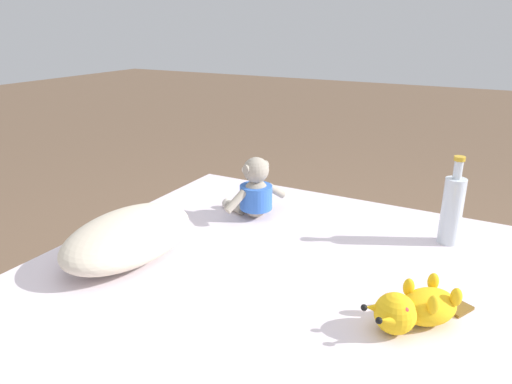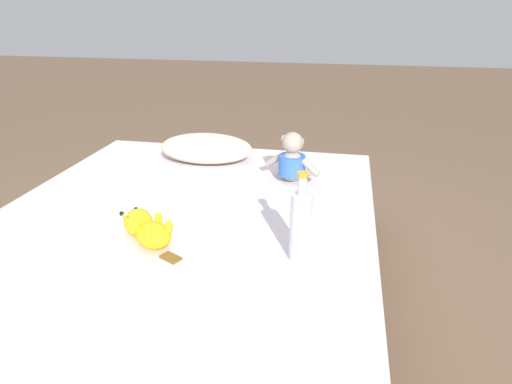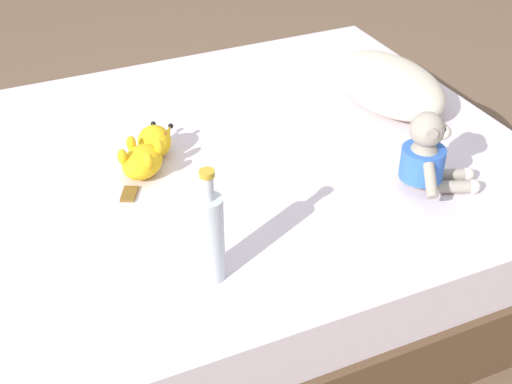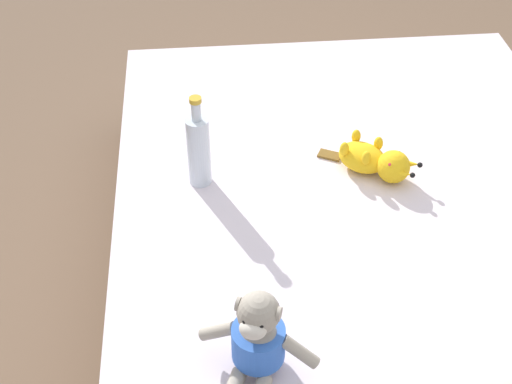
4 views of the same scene
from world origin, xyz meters
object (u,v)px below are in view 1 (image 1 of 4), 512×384
(pillow, at_px, (129,236))
(bed, at_px, (354,362))
(plush_yellow_creature, at_px, (415,308))
(glass_bottle, at_px, (452,209))
(plush_monkey, at_px, (254,192))

(pillow, bearing_deg, bed, -82.40)
(plush_yellow_creature, height_order, glass_bottle, glass_bottle)
(plush_monkey, xyz_separation_m, plush_yellow_creature, (-0.42, -0.67, -0.05))
(bed, relative_size, plush_yellow_creature, 6.84)
(bed, distance_m, glass_bottle, 0.60)
(pillow, height_order, plush_yellow_creature, pillow)
(pillow, xyz_separation_m, plush_monkey, (0.47, -0.19, 0.03))
(pillow, xyz_separation_m, glass_bottle, (0.58, -0.87, 0.05))
(bed, xyz_separation_m, plush_monkey, (0.38, 0.52, 0.30))
(plush_yellow_creature, relative_size, glass_bottle, 0.98)
(pillow, xyz_separation_m, plush_yellow_creature, (0.05, -0.86, -0.02))
(plush_monkey, height_order, glass_bottle, glass_bottle)
(pillow, relative_size, plush_yellow_creature, 1.65)
(bed, height_order, plush_monkey, plush_monkey)
(bed, relative_size, pillow, 4.14)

